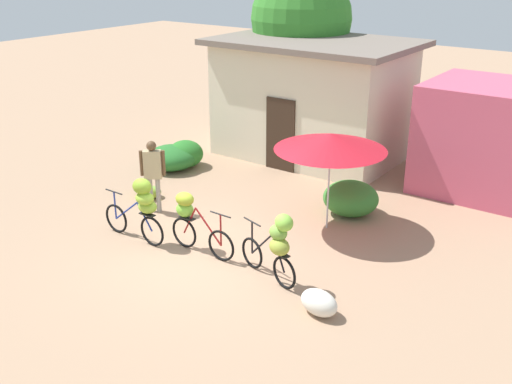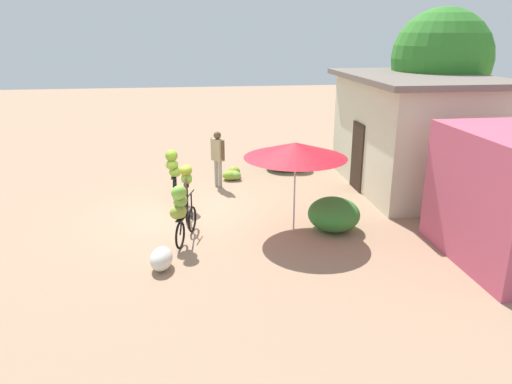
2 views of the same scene
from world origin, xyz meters
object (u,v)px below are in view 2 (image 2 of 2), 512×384
bicycle_center_loaded (181,209)px  produce_sack (161,259)px  market_umbrella (296,150)px  bicycle_leftmost (173,169)px  banana_pile_on_ground (232,174)px  tree_behind_building (441,59)px  bicycle_near_pile (186,185)px  person_vendor (218,153)px  building_low (413,132)px

bicycle_center_loaded → produce_sack: bicycle_center_loaded is taller
bicycle_center_loaded → produce_sack: bearing=-20.1°
market_umbrella → produce_sack: 3.85m
bicycle_leftmost → banana_pile_on_ground: bicycle_leftmost is taller
bicycle_leftmost → bicycle_center_loaded: 3.17m
tree_behind_building → bicycle_center_loaded: tree_behind_building is taller
tree_behind_building → market_umbrella: 7.12m
bicycle_center_loaded → banana_pile_on_ground: bicycle_center_loaded is taller
market_umbrella → bicycle_leftmost: 4.10m
bicycle_near_pile → bicycle_leftmost: bearing=-161.4°
bicycle_leftmost → produce_sack: bicycle_leftmost is taller
person_vendor → bicycle_leftmost: bearing=-53.7°
bicycle_near_pile → banana_pile_on_ground: bearing=152.4°
produce_sack → person_vendor: 5.53m
produce_sack → bicycle_center_loaded: bearing=159.9°
bicycle_leftmost → bicycle_center_loaded: (3.17, 0.23, -0.03)m
tree_behind_building → banana_pile_on_ground: size_ratio=5.81×
building_low → bicycle_center_loaded: size_ratio=3.64×
banana_pile_on_ground → person_vendor: bearing=-32.8°
building_low → produce_sack: bearing=-58.2°
building_low → bicycle_leftmost: (0.19, -7.06, -0.82)m
building_low → person_vendor: (-0.77, -5.76, -0.64)m
building_low → market_umbrella: 5.13m
tree_behind_building → banana_pile_on_ground: bearing=-92.3°
bicycle_center_loaded → market_umbrella: bearing=99.4°
bicycle_leftmost → tree_behind_building: bearing=99.9°
bicycle_leftmost → person_vendor: person_vendor is taller
bicycle_center_loaded → produce_sack: 1.36m
banana_pile_on_ground → bicycle_near_pile: bearing=-27.6°
person_vendor → tree_behind_building: bearing=94.0°
bicycle_near_pile → person_vendor: person_vendor is taller
market_umbrella → banana_pile_on_ground: bearing=-166.5°
building_low → banana_pile_on_ground: building_low is taller
tree_behind_building → bicycle_center_loaded: (4.62, -8.12, -2.87)m
market_umbrella → bicycle_center_loaded: bearing=-80.6°
bicycle_near_pile → produce_sack: size_ratio=2.32×
tree_behind_building → person_vendor: bearing=-86.0°
person_vendor → produce_sack: bearing=-15.8°
person_vendor → bicycle_near_pile: bearing=-25.5°
tree_behind_building → market_umbrella: bearing=-52.7°
banana_pile_on_ground → produce_sack: produce_sack is taller
building_low → produce_sack: (4.49, -7.24, -1.47)m
bicycle_leftmost → bicycle_center_loaded: bearing=4.2°
building_low → bicycle_leftmost: size_ratio=3.20×
market_umbrella → produce_sack: (1.57, -3.04, -1.76)m
produce_sack → bicycle_near_pile: bearing=170.7°
market_umbrella → banana_pile_on_ground: size_ratio=2.63×
building_low → market_umbrella: building_low is taller
tree_behind_building → bicycle_leftmost: (1.46, -8.36, -2.83)m
market_umbrella → banana_pile_on_ground: 4.92m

